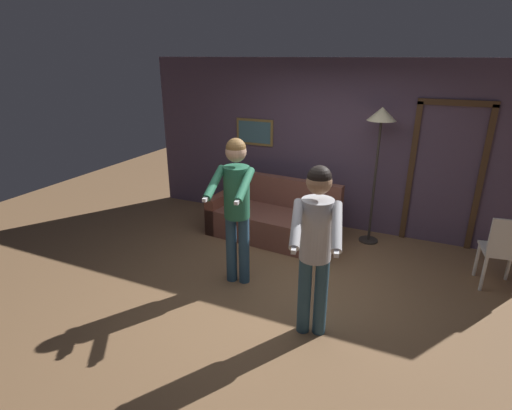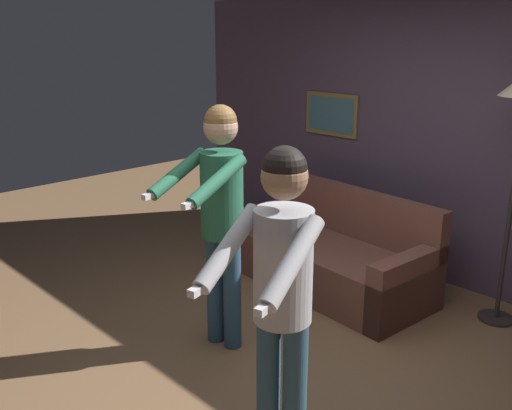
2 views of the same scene
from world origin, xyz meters
name	(u,v)px [view 2 (image 2 of 2)]	position (x,y,z in m)	size (l,w,h in m)	color
ground_plane	(282,375)	(0.00, 0.00, 0.00)	(12.00, 12.00, 0.00)	olive
back_wall_assembly	(458,144)	(0.01, 2.22, 1.30)	(6.40, 0.10, 2.60)	#56445A
couch	(331,257)	(-0.68, 1.37, 0.28)	(1.97, 1.01, 0.87)	brown
person_standing_left	(220,204)	(-0.59, -0.02, 1.09)	(0.52, 0.75, 1.78)	#2E516E
person_standing_right	(281,281)	(0.52, -0.58, 1.06)	(0.54, 0.72, 1.74)	#2F5266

